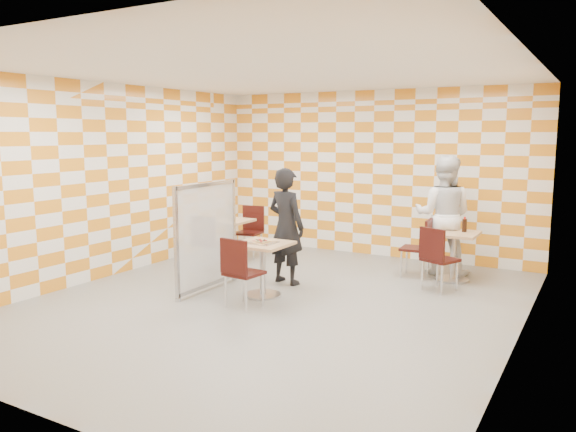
% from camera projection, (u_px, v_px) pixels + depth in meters
% --- Properties ---
extents(room_shell, '(7.00, 7.00, 7.00)m').
position_uv_depth(room_shell, '(294.00, 187.00, 7.69)').
color(room_shell, gray).
rests_on(room_shell, ground).
extents(main_table, '(0.70, 0.70, 0.75)m').
position_uv_depth(main_table, '(263.00, 260.00, 7.70)').
color(main_table, tan).
rests_on(main_table, ground).
extents(second_table, '(0.70, 0.70, 0.75)m').
position_uv_depth(second_table, '(453.00, 248.00, 8.52)').
color(second_table, tan).
rests_on(second_table, ground).
extents(empty_table, '(0.70, 0.70, 0.75)m').
position_uv_depth(empty_table, '(229.00, 233.00, 9.74)').
color(empty_table, tan).
rests_on(empty_table, ground).
extents(chair_main_front, '(0.46, 0.47, 0.92)m').
position_uv_depth(chair_main_front, '(239.00, 267.00, 7.12)').
color(chair_main_front, black).
rests_on(chair_main_front, ground).
extents(chair_second_front, '(0.55, 0.56, 0.92)m').
position_uv_depth(chair_second_front, '(436.00, 254.00, 7.91)').
color(chair_second_front, black).
rests_on(chair_second_front, ground).
extents(chair_second_side, '(0.46, 0.45, 0.92)m').
position_uv_depth(chair_second_side, '(421.00, 243.00, 8.69)').
color(chair_second_side, black).
rests_on(chair_second_side, ground).
extents(chair_empty_near, '(0.49, 0.50, 0.92)m').
position_uv_depth(chair_empty_near, '(206.00, 239.00, 9.06)').
color(chair_empty_near, black).
rests_on(chair_empty_near, ground).
extents(chair_empty_far, '(0.48, 0.49, 0.92)m').
position_uv_depth(chair_empty_far, '(251.00, 227.00, 10.19)').
color(chair_empty_far, black).
rests_on(chair_empty_far, ground).
extents(partition, '(0.08, 1.38, 1.55)m').
position_uv_depth(partition, '(207.00, 236.00, 7.95)').
color(partition, white).
rests_on(partition, ground).
extents(man_dark, '(0.70, 0.53, 1.73)m').
position_uv_depth(man_dark, '(286.00, 226.00, 8.32)').
color(man_dark, black).
rests_on(man_dark, ground).
extents(man_white, '(0.99, 0.82, 1.89)m').
position_uv_depth(man_white, '(443.00, 215.00, 8.90)').
color(man_white, white).
rests_on(man_white, ground).
extents(pizza_on_foil, '(0.40, 0.40, 0.04)m').
position_uv_depth(pizza_on_foil, '(262.00, 242.00, 7.65)').
color(pizza_on_foil, silver).
rests_on(pizza_on_foil, main_table).
extents(sport_bottle, '(0.06, 0.06, 0.20)m').
position_uv_depth(sport_bottle, '(447.00, 224.00, 8.67)').
color(sport_bottle, white).
rests_on(sport_bottle, second_table).
extents(soda_bottle, '(0.07, 0.07, 0.23)m').
position_uv_depth(soda_bottle, '(464.00, 225.00, 8.48)').
color(soda_bottle, black).
rests_on(soda_bottle, second_table).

